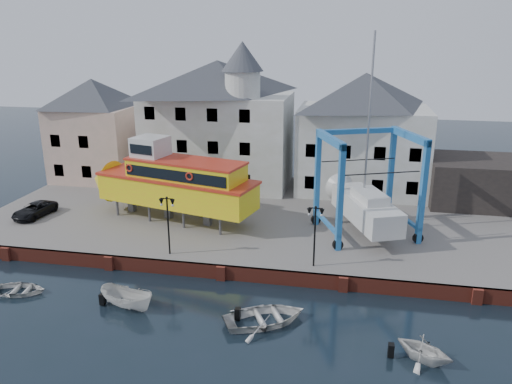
# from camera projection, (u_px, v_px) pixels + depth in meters

# --- Properties ---
(ground) EXTENTS (140.00, 140.00, 0.00)m
(ground) POSITION_uv_depth(u_px,v_px,m) (221.00, 280.00, 33.22)
(ground) COLOR #17242D
(ground) RESTS_ON ground
(hardstanding) EXTENTS (44.00, 22.00, 1.00)m
(hardstanding) POSITION_uv_depth(u_px,v_px,m) (253.00, 216.00, 43.35)
(hardstanding) COLOR #615B55
(hardstanding) RESTS_ON ground
(quay_wall) EXTENTS (44.00, 0.47, 1.00)m
(quay_wall) POSITION_uv_depth(u_px,v_px,m) (222.00, 272.00, 33.16)
(quay_wall) COLOR maroon
(quay_wall) RESTS_ON ground
(building_pink) EXTENTS (8.00, 7.00, 10.30)m
(building_pink) POSITION_uv_depth(u_px,v_px,m) (96.00, 130.00, 51.43)
(building_pink) COLOR tan
(building_pink) RESTS_ON hardstanding
(building_white_main) EXTENTS (14.00, 8.30, 14.00)m
(building_white_main) POSITION_uv_depth(u_px,v_px,m) (220.00, 122.00, 49.05)
(building_white_main) COLOR beige
(building_white_main) RESTS_ON hardstanding
(building_white_right) EXTENTS (12.00, 8.00, 11.20)m
(building_white_right) POSITION_uv_depth(u_px,v_px,m) (363.00, 133.00, 47.33)
(building_white_right) COLOR beige
(building_white_right) RESTS_ON hardstanding
(shed_dark) EXTENTS (8.00, 7.00, 4.00)m
(shed_dark) POSITION_uv_depth(u_px,v_px,m) (474.00, 181.00, 44.75)
(shed_dark) COLOR black
(shed_dark) RESTS_ON hardstanding
(lamp_post_left) EXTENTS (1.12, 0.32, 4.20)m
(lamp_post_left) POSITION_uv_depth(u_px,v_px,m) (167.00, 211.00, 33.79)
(lamp_post_left) COLOR black
(lamp_post_left) RESTS_ON hardstanding
(lamp_post_right) EXTENTS (1.12, 0.32, 4.20)m
(lamp_post_right) POSITION_uv_depth(u_px,v_px,m) (315.00, 221.00, 31.98)
(lamp_post_right) COLOR black
(lamp_post_right) RESTS_ON hardstanding
(tour_boat) EXTENTS (15.83, 7.38, 6.71)m
(tour_boat) POSITION_uv_depth(u_px,v_px,m) (167.00, 181.00, 40.52)
(tour_boat) COLOR #59595E
(tour_boat) RESTS_ON hardstanding
(travel_lift) EXTENTS (8.44, 10.05, 14.85)m
(travel_lift) POSITION_uv_depth(u_px,v_px,m) (362.00, 199.00, 38.41)
(travel_lift) COLOR #1E57A2
(travel_lift) RESTS_ON hardstanding
(van) EXTENTS (2.35, 4.26, 1.13)m
(van) POSITION_uv_depth(u_px,v_px,m) (35.00, 210.00, 41.65)
(van) COLOR black
(van) RESTS_ON hardstanding
(motorboat_a) EXTENTS (3.96, 2.36, 1.44)m
(motorboat_a) POSITION_uv_depth(u_px,v_px,m) (128.00, 307.00, 29.85)
(motorboat_a) COLOR silver
(motorboat_a) RESTS_ON ground
(motorboat_b) EXTENTS (5.75, 5.21, 0.98)m
(motorboat_b) POSITION_uv_depth(u_px,v_px,m) (265.00, 323.00, 28.28)
(motorboat_b) COLOR silver
(motorboat_b) RESTS_ON ground
(motorboat_c) EXTENTS (3.72, 3.57, 1.51)m
(motorboat_c) POSITION_uv_depth(u_px,v_px,m) (423.00, 361.00, 25.02)
(motorboat_c) COLOR silver
(motorboat_c) RESTS_ON ground
(motorboat_d) EXTENTS (3.72, 2.90, 0.71)m
(motorboat_d) POSITION_uv_depth(u_px,v_px,m) (19.00, 293.00, 31.52)
(motorboat_d) COLOR silver
(motorboat_d) RESTS_ON ground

